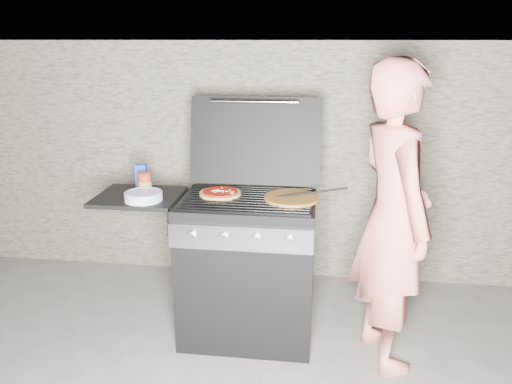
# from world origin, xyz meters

# --- Properties ---
(ground) EXTENTS (50.00, 50.00, 0.00)m
(ground) POSITION_xyz_m (0.00, 0.00, 0.00)
(ground) COLOR #5B5652
(stone_wall) EXTENTS (8.00, 0.35, 1.80)m
(stone_wall) POSITION_xyz_m (0.00, 1.05, 0.90)
(stone_wall) COLOR gray
(stone_wall) RESTS_ON ground
(gas_grill) EXTENTS (1.34, 0.79, 0.91)m
(gas_grill) POSITION_xyz_m (-0.25, 0.00, 0.46)
(gas_grill) COLOR black
(gas_grill) RESTS_ON ground
(pizza_topped) EXTENTS (0.25, 0.25, 0.03)m
(pizza_topped) POSITION_xyz_m (-0.17, 0.04, 0.92)
(pizza_topped) COLOR tan
(pizza_topped) RESTS_ON gas_grill
(pizza_plain) EXTENTS (0.42, 0.42, 0.02)m
(pizza_plain) POSITION_xyz_m (0.26, 0.01, 0.92)
(pizza_plain) COLOR #BC782A
(pizza_plain) RESTS_ON gas_grill
(sauce_jar) EXTENTS (0.09, 0.09, 0.13)m
(sauce_jar) POSITION_xyz_m (-0.65, 0.05, 0.97)
(sauce_jar) COLOR maroon
(sauce_jar) RESTS_ON gas_grill
(blue_carton) EXTENTS (0.07, 0.04, 0.15)m
(blue_carton) POSITION_xyz_m (-0.71, 0.17, 0.98)
(blue_carton) COLOR #1E38A0
(blue_carton) RESTS_ON gas_grill
(plate_stack) EXTENTS (0.28, 0.28, 0.05)m
(plate_stack) POSITION_xyz_m (-0.60, -0.10, 0.93)
(plate_stack) COLOR silver
(plate_stack) RESTS_ON gas_grill
(person) EXTENTS (0.58, 0.73, 1.73)m
(person) POSITION_xyz_m (0.82, -0.12, 0.86)
(person) COLOR #DF7267
(person) RESTS_ON ground
(tongs) EXTENTS (0.45, 0.01, 0.09)m
(tongs) POSITION_xyz_m (0.36, 0.00, 0.96)
(tongs) COLOR black
(tongs) RESTS_ON gas_grill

